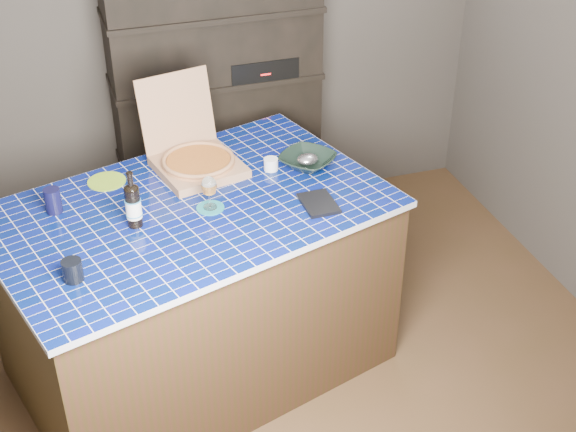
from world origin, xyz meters
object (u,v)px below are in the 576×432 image
object	(u,v)px
mead_bottle	(133,205)
dvd_case	(319,203)
kitchen_island	(196,290)
bowl	(308,161)
wine_glass	(209,187)
pizza_box	(196,158)

from	to	relation	value
mead_bottle	dvd_case	xyz separation A→B (m)	(0.82, -0.09, -0.10)
kitchen_island	bowl	distance (m)	0.84
dvd_case	bowl	size ratio (longest dim) A/B	0.80
kitchen_island	wine_glass	distance (m)	0.61
pizza_box	dvd_case	xyz separation A→B (m)	(0.45, -0.50, -0.05)
pizza_box	dvd_case	bearing A→B (deg)	-60.23
pizza_box	mead_bottle	distance (m)	0.55
wine_glass	dvd_case	world-z (taller)	wine_glass
pizza_box	bowl	xyz separation A→B (m)	(0.53, -0.15, -0.03)
pizza_box	bowl	size ratio (longest dim) A/B	2.08
dvd_case	bowl	bearing A→B (deg)	77.91
mead_bottle	wine_glass	bearing A→B (deg)	5.17
wine_glass	pizza_box	bearing A→B (deg)	86.59
kitchen_island	mead_bottle	bearing A→B (deg)	-179.78
mead_bottle	dvd_case	size ratio (longest dim) A/B	1.30
kitchen_island	mead_bottle	world-z (taller)	mead_bottle
kitchen_island	mead_bottle	size ratio (longest dim) A/B	7.52
kitchen_island	pizza_box	bearing A→B (deg)	54.84
wine_glass	bowl	world-z (taller)	wine_glass
kitchen_island	dvd_case	distance (m)	0.77
mead_bottle	bowl	xyz separation A→B (m)	(0.89, 0.26, -0.07)
bowl	wine_glass	bearing A→B (deg)	-157.44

